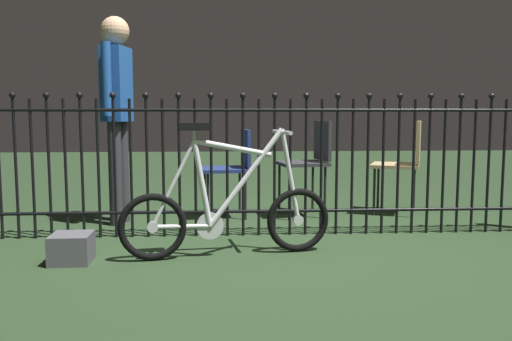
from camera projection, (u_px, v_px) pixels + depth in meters
ground_plane at (287, 254)px, 3.51m from camera, size 20.00×20.00×0.00m
iron_fence at (272, 161)px, 4.00m from camera, size 4.51×0.07×1.16m
bicycle at (227, 211)px, 3.43m from camera, size 1.40×0.40×0.88m
chair_tan at (405, 158)px, 4.89m from camera, size 0.56×0.56×0.88m
chair_navy at (233, 163)px, 4.75m from camera, size 0.47×0.46×0.80m
chair_charcoal at (310, 157)px, 4.79m from camera, size 0.48×0.48×0.88m
person_visitor at (117, 100)px, 4.40m from camera, size 0.24×0.47×1.75m
display_crate at (72, 248)px, 3.30m from camera, size 0.25×0.25×0.18m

